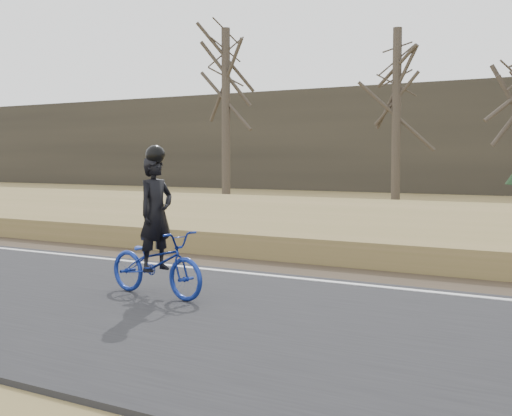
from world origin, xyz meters
The scene contains 3 objects.
cyclist centered at (-5.17, -2.03, 0.70)m, with size 1.76×0.79×2.03m.
bare_tree_far_left centered at (-15.39, 14.51, 3.56)m, with size 0.36×0.36×7.13m, color #4B4337.
bare_tree_left centered at (-9.53, 18.14, 3.57)m, with size 0.36×0.36×7.14m, color #4B4337.
Camera 1 is at (1.01, -9.36, 1.91)m, focal length 50.00 mm.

